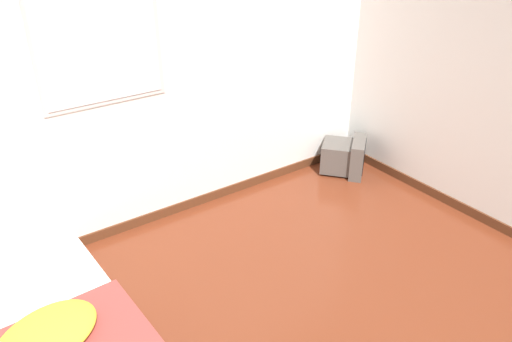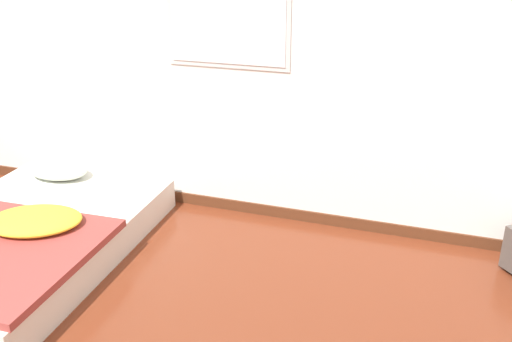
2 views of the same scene
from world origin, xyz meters
The scene contains 2 objects.
wall_back centered at (0.00, 2.99, 1.29)m, with size 8.22×0.08×2.60m.
crt_tv centered at (2.56, 2.64, 0.18)m, with size 0.59×0.59×0.38m.
Camera 1 is at (-0.94, -0.68, 2.56)m, focal length 35.00 mm.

